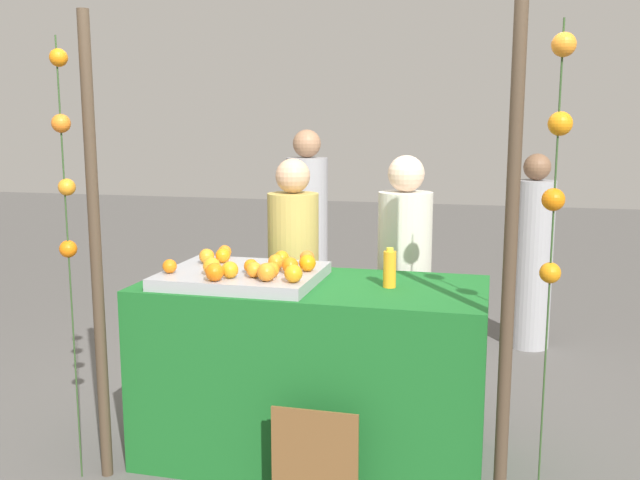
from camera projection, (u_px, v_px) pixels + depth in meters
ground_plane at (313, 455)px, 3.76m from camera, size 24.00×24.00×0.00m
stall_counter at (313, 371)px, 3.68m from camera, size 1.76×0.82×0.95m
orange_tray at (243, 276)px, 3.63m from camera, size 0.79×0.67×0.06m
orange_0 at (251, 266)px, 3.55m from camera, size 0.07×0.07×0.07m
orange_1 at (293, 274)px, 3.34m from camera, size 0.09×0.09×0.09m
orange_2 at (215, 272)px, 3.37m from camera, size 0.09×0.09×0.09m
orange_3 at (230, 270)px, 3.43m from camera, size 0.08×0.08×0.08m
orange_4 at (271, 270)px, 3.45m from camera, size 0.08×0.08×0.08m
orange_5 at (170, 266)px, 3.55m from camera, size 0.07×0.07×0.07m
orange_6 at (307, 263)px, 3.59m from camera, size 0.09×0.09×0.09m
orange_7 at (207, 256)px, 3.78m from camera, size 0.08×0.08×0.08m
orange_8 at (223, 255)px, 3.81m from camera, size 0.08×0.08×0.08m
orange_9 at (282, 258)px, 3.74m from camera, size 0.08×0.08×0.08m
orange_10 at (290, 265)px, 3.54m from camera, size 0.08×0.08×0.08m
orange_11 at (254, 270)px, 3.45m from camera, size 0.08×0.08×0.08m
orange_12 at (212, 266)px, 3.51m from camera, size 0.09×0.09×0.09m
orange_13 at (276, 262)px, 3.63m from camera, size 0.08×0.08×0.08m
orange_14 at (307, 258)px, 3.76m from camera, size 0.08×0.08×0.08m
orange_15 at (225, 252)px, 3.94m from camera, size 0.07×0.07×0.07m
orange_16 at (266, 272)px, 3.36m from camera, size 0.09×0.09×0.09m
juice_bottle at (390, 269)px, 3.50m from camera, size 0.07×0.07×0.20m
chalkboard_sign at (315, 464)px, 3.16m from camera, size 0.40×0.03×0.51m
vendor_left at (294, 293)px, 4.32m from camera, size 0.31×0.31×1.55m
vendor_right at (404, 298)px, 4.16m from camera, size 0.32×0.32×1.58m
crowd_person_0 at (307, 240)px, 5.86m from camera, size 0.34×0.34×1.70m
crowd_person_1 at (533, 259)px, 5.48m from camera, size 0.31×0.31×1.53m
canopy_post_left at (96, 254)px, 3.37m from camera, size 0.06×0.06×2.27m
canopy_post_right at (509, 275)px, 2.91m from camera, size 0.06×0.06×2.27m
garland_strand_left at (64, 161)px, 3.28m from camera, size 0.10×0.09×2.15m
garland_strand_right at (557, 160)px, 2.74m from camera, size 0.10×0.11×2.15m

